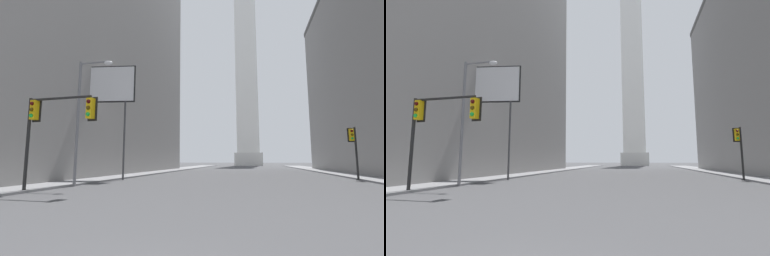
# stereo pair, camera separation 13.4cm
# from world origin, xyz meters

# --- Properties ---
(sidewalk_left) EXTENTS (5.00, 105.76, 0.15)m
(sidewalk_left) POSITION_xyz_m (-13.15, 31.73, 0.07)
(sidewalk_left) COLOR slate
(sidewalk_left) RESTS_ON ground_plane
(sidewalk_right) EXTENTS (5.00, 105.76, 0.15)m
(sidewalk_right) POSITION_xyz_m (13.15, 31.73, 0.07)
(sidewalk_right) COLOR slate
(sidewalk_right) RESTS_ON ground_plane
(building_left) EXTENTS (24.14, 47.45, 45.61)m
(building_left) POSITION_xyz_m (-25.54, 26.35, 22.81)
(building_left) COLOR gray
(building_left) RESTS_ON ground_plane
(obelisk) EXTENTS (9.15, 9.15, 79.92)m
(obelisk) POSITION_xyz_m (0.00, 88.13, 38.85)
(obelisk) COLOR silver
(obelisk) RESTS_ON ground_plane
(traffic_light_mid_right) EXTENTS (0.77, 0.50, 4.82)m
(traffic_light_mid_right) POSITION_xyz_m (10.47, 23.87, 3.18)
(traffic_light_mid_right) COLOR black
(traffic_light_mid_right) RESTS_ON ground_plane
(traffic_light_near_left) EXTENTS (4.40, 0.51, 5.31)m
(traffic_light_near_left) POSITION_xyz_m (-9.44, 9.48, 4.02)
(traffic_light_near_left) COLOR black
(traffic_light_near_left) RESTS_ON ground_plane
(street_lamp) EXTENTS (2.66, 0.36, 8.93)m
(street_lamp) POSITION_xyz_m (-10.27, 13.28, 5.40)
(street_lamp) COLOR slate
(street_lamp) RESTS_ON ground_plane
(billboard_sign) EXTENTS (5.46, 1.10, 10.83)m
(billboard_sign) POSITION_xyz_m (-12.02, 18.99, 8.68)
(billboard_sign) COLOR #3F3F42
(billboard_sign) RESTS_ON ground_plane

